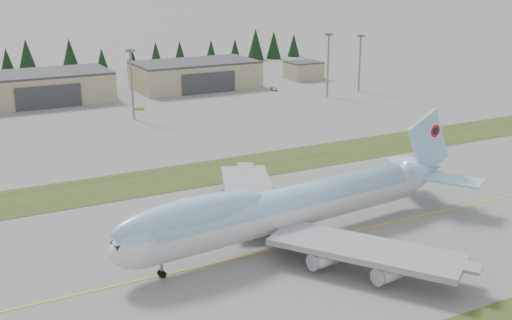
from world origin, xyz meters
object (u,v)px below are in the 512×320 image
service_vehicle_b (139,110)px  service_vehicle_c (274,90)px  boeing_747_freighter (288,207)px  hangar_right (195,75)px  hangar_center (41,87)px

service_vehicle_b → service_vehicle_c: size_ratio=0.72×
boeing_747_freighter → service_vehicle_b: bearing=78.6°
service_vehicle_b → hangar_right: bearing=-26.1°
service_vehicle_b → boeing_747_freighter: bearing=-162.9°
hangar_right → hangar_center: bearing=180.0°
boeing_747_freighter → service_vehicle_c: (69.82, 128.23, -6.51)m
boeing_747_freighter → service_vehicle_b: 119.42m
hangar_right → service_vehicle_b: size_ratio=14.07×
hangar_center → hangar_right: (60.00, 0.00, 0.00)m
hangar_center → hangar_right: size_ratio=1.00×
boeing_747_freighter → hangar_right: size_ratio=1.56×
hangar_right → service_vehicle_b: 44.53m
hangar_center → service_vehicle_b: hangar_center is taller
boeing_747_freighter → service_vehicle_c: boeing_747_freighter is taller
boeing_747_freighter → hangar_center: 148.64m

